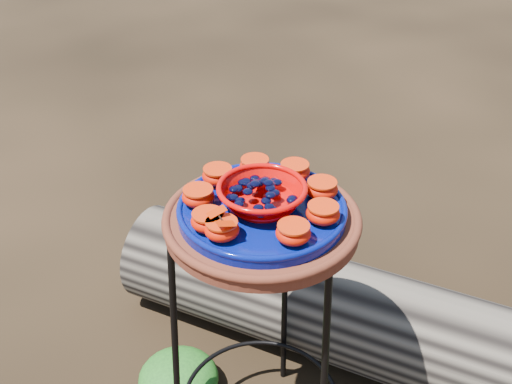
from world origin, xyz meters
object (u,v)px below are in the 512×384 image
(red_bowl, at_px, (262,197))
(driftwood_log, at_px, (388,327))
(cobalt_plate, at_px, (262,211))
(plant_stand, at_px, (261,345))
(terracotta_saucer, at_px, (262,222))

(red_bowl, distance_m, driftwood_log, 0.77)
(cobalt_plate, relative_size, red_bowl, 2.00)
(plant_stand, xyz_separation_m, terracotta_saucer, (0.00, 0.00, 0.37))
(terracotta_saucer, distance_m, red_bowl, 0.06)
(terracotta_saucer, height_order, cobalt_plate, cobalt_plate)
(cobalt_plate, bearing_deg, plant_stand, 0.00)
(plant_stand, xyz_separation_m, driftwood_log, (0.28, 0.36, -0.19))
(cobalt_plate, xyz_separation_m, red_bowl, (0.00, 0.00, 0.04))
(cobalt_plate, height_order, red_bowl, red_bowl)
(cobalt_plate, bearing_deg, red_bowl, 0.00)
(plant_stand, relative_size, red_bowl, 3.96)
(terracotta_saucer, bearing_deg, red_bowl, 0.00)
(terracotta_saucer, distance_m, driftwood_log, 0.72)
(terracotta_saucer, xyz_separation_m, red_bowl, (0.00, 0.00, 0.06))
(red_bowl, xyz_separation_m, driftwood_log, (0.28, 0.36, -0.62))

